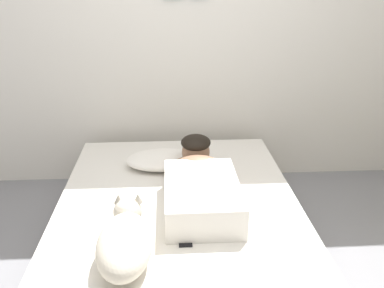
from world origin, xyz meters
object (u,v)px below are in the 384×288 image
(bed, at_px, (179,230))
(coffee_cup, at_px, (199,167))
(dog, at_px, (125,241))
(cell_phone, at_px, (185,239))
(person_lying, at_px, (200,183))
(pillow, at_px, (163,160))

(bed, height_order, coffee_cup, coffee_cup)
(dog, height_order, cell_phone, dog)
(person_lying, height_order, cell_phone, person_lying)
(bed, bearing_deg, person_lying, 17.08)
(bed, xyz_separation_m, cell_phone, (0.02, -0.38, 0.20))
(pillow, relative_size, coffee_cup, 4.16)
(dog, bearing_deg, person_lying, 54.31)
(bed, xyz_separation_m, coffee_cup, (0.16, 0.40, 0.24))
(dog, distance_m, coffee_cup, 1.01)
(pillow, xyz_separation_m, person_lying, (0.22, -0.46, 0.05))
(bed, height_order, dog, dog)
(coffee_cup, bearing_deg, bed, -111.37)
(bed, relative_size, coffee_cup, 16.23)
(dog, bearing_deg, bed, 62.55)
(pillow, height_order, dog, dog)
(bed, distance_m, cell_phone, 0.43)
(pillow, relative_size, dog, 0.90)
(cell_phone, bearing_deg, dog, -154.39)
(coffee_cup, bearing_deg, cell_phone, -99.79)
(bed, distance_m, pillow, 0.56)
(cell_phone, bearing_deg, bed, 93.44)
(coffee_cup, xyz_separation_m, cell_phone, (-0.13, -0.78, -0.03))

